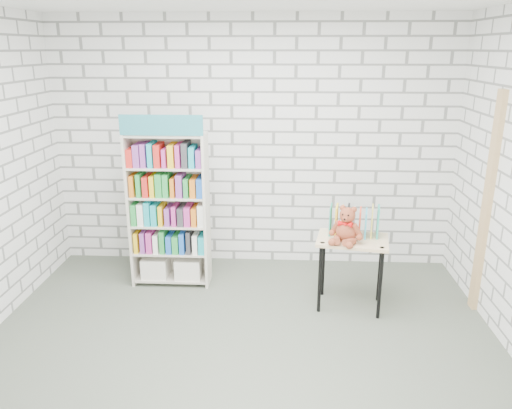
{
  "coord_description": "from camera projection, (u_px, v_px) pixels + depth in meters",
  "views": [
    {
      "loc": [
        0.33,
        -3.54,
        2.44
      ],
      "look_at": [
        0.09,
        0.95,
        1.02
      ],
      "focal_mm": 35.0,
      "sensor_mm": 36.0,
      "label": 1
    }
  ],
  "objects": [
    {
      "name": "bookshelf",
      "position": [
        169.0,
        209.0,
        5.2
      ],
      "size": [
        0.81,
        0.32,
        1.83
      ],
      "color": "beige",
      "rests_on": "ground"
    },
    {
      "name": "room_shell",
      "position": [
        236.0,
        143.0,
        3.58
      ],
      "size": [
        4.52,
        4.02,
        2.81
      ],
      "color": "silver",
      "rests_on": "ground"
    },
    {
      "name": "display_table",
      "position": [
        352.0,
        248.0,
        4.76
      ],
      "size": [
        0.73,
        0.56,
        0.71
      ],
      "color": "#DCB484",
      "rests_on": "ground"
    },
    {
      "name": "door_trim",
      "position": [
        487.0,
        205.0,
        4.6
      ],
      "size": [
        0.05,
        0.12,
        2.1
      ],
      "primitive_type": "cube",
      "color": "tan",
      "rests_on": "ground"
    },
    {
      "name": "teddy_bear",
      "position": [
        346.0,
        228.0,
        4.6
      ],
      "size": [
        0.32,
        0.31,
        0.35
      ],
      "color": "brown",
      "rests_on": "display_table"
    },
    {
      "name": "table_books",
      "position": [
        354.0,
        221.0,
        4.78
      ],
      "size": [
        0.49,
        0.28,
        0.27
      ],
      "color": "teal",
      "rests_on": "display_table"
    },
    {
      "name": "ground",
      "position": [
        239.0,
        357.0,
        4.12
      ],
      "size": [
        4.5,
        4.5,
        0.0
      ],
      "primitive_type": "plane",
      "color": "#4D5547",
      "rests_on": "ground"
    }
  ]
}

